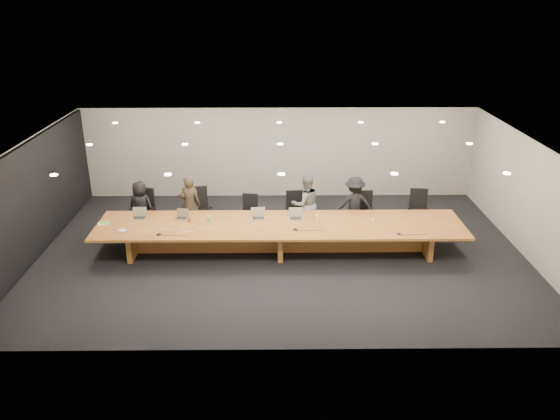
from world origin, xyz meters
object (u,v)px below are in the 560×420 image
object	(u,v)px
laptop_a	(139,214)
person_b	(190,204)
amber_mug	(189,220)
paper_cup_far	(373,220)
mic_right	(399,233)
laptop_b	(181,214)
av_box	(122,231)
person_c	(306,204)
chair_right	(364,212)
mic_center	(295,229)
chair_mid_right	(296,211)
laptop_d	(296,214)
mic_left	(159,234)
chair_far_left	(143,211)
chair_far_right	(418,210)
conference_table	(280,233)
person_a	(141,207)
water_bottle	(208,219)
laptop_c	(259,214)
person_d	(354,204)
chair_mid_left	(249,213)
paper_cup_near	(317,217)

from	to	relation	value
laptop_a	person_b	bearing A→B (deg)	37.44
amber_mug	paper_cup_far	bearing A→B (deg)	-0.48
mic_right	laptop_b	bearing A→B (deg)	169.56
person_b	av_box	world-z (taller)	person_b
laptop_a	av_box	world-z (taller)	laptop_a
person_c	laptop_a	xyz separation A→B (m)	(-4.23, -0.81, 0.08)
chair_right	mic_center	size ratio (longest dim) A/B	9.53
chair_mid_right	mic_center	distance (m)	1.65
laptop_b	paper_cup_far	size ratio (longest dim) A/B	3.41
laptop_d	mic_left	world-z (taller)	laptop_d
person_b	laptop_b	distance (m)	0.93
chair_far_left	chair_far_right	world-z (taller)	chair_far_left
chair_far_left	chair_mid_right	size ratio (longest dim) A/B	1.09
conference_table	chair_far_left	world-z (taller)	chair_far_left
chair_far_left	person_c	bearing A→B (deg)	11.16
person_a	mic_left	bearing A→B (deg)	128.06
chair_right	av_box	world-z (taller)	chair_right
chair_far_left	laptop_d	distance (m)	4.18
laptop_d	water_bottle	xyz separation A→B (m)	(-2.16, -0.22, -0.04)
chair_far_right	person_c	world-z (taller)	person_c
laptop_c	av_box	world-z (taller)	laptop_c
person_b	person_c	world-z (taller)	person_c
conference_table	av_box	distance (m)	3.80
chair_far_right	person_d	xyz separation A→B (m)	(-1.76, -0.10, 0.21)
person_c	laptop_b	world-z (taller)	person_c
person_c	mic_left	distance (m)	3.98
person_a	mic_right	distance (m)	6.76
person_d	amber_mug	size ratio (longest dim) A/B	15.89
laptop_a	mic_left	world-z (taller)	laptop_a
laptop_d	amber_mug	xyz separation A→B (m)	(-2.65, -0.14, -0.09)
mic_right	chair_far_right	bearing A→B (deg)	63.80
conference_table	av_box	world-z (taller)	av_box
mic_left	laptop_d	bearing A→B (deg)	15.38
paper_cup_far	mic_right	bearing A→B (deg)	-57.02
person_a	person_c	bearing A→B (deg)	-167.29
chair_right	person_a	world-z (taller)	person_a
chair_far_right	person_b	bearing A→B (deg)	-170.78
chair_far_left	laptop_d	world-z (taller)	chair_far_left
chair_mid_left	paper_cup_near	distance (m)	2.03
chair_mid_right	mic_center	xyz separation A→B (m)	(-0.07, -1.64, 0.22)
person_b	laptop_b	bearing A→B (deg)	84.98
mic_right	chair_far_left	bearing A→B (deg)	163.73
paper_cup_far	mic_left	distance (m)	5.22
person_b	paper_cup_far	bearing A→B (deg)	165.83
mic_left	chair_mid_right	bearing A→B (deg)	29.96
chair_mid_left	person_a	distance (m)	2.89
amber_mug	av_box	distance (m)	1.62
person_d	water_bottle	xyz separation A→B (m)	(-3.76, -1.17, 0.08)
chair_far_left	chair_mid_right	distance (m)	4.09
mic_left	laptop_a	bearing A→B (deg)	124.90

